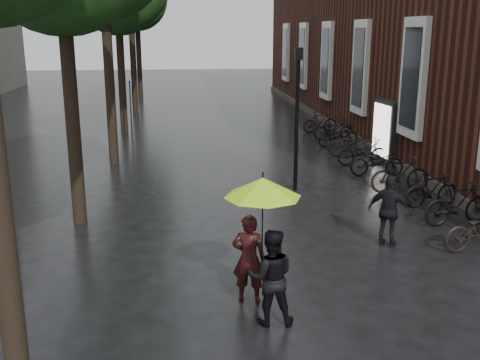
{
  "coord_description": "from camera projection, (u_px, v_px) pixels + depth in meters",
  "views": [
    {
      "loc": [
        -1.76,
        -5.99,
        4.43
      ],
      "look_at": [
        -0.5,
        5.05,
        1.44
      ],
      "focal_mm": 42.0,
      "sensor_mm": 36.0,
      "label": 1
    }
  ],
  "objects": [
    {
      "name": "lime_umbrella",
      "position": [
        263.0,
        187.0,
        8.48
      ],
      "size": [
        1.2,
        1.2,
        1.75
      ],
      "rotation": [
        0.0,
        0.0,
        -0.13
      ],
      "color": "black",
      "rests_on": "ground"
    },
    {
      "name": "parked_bicycles",
      "position": [
        374.0,
        157.0,
        18.03
      ],
      "size": [
        2.05,
        14.54,
        1.04
      ],
      "color": "black",
      "rests_on": "ground"
    },
    {
      "name": "ad_lightbox",
      "position": [
        385.0,
        132.0,
        19.03
      ],
      "size": [
        0.32,
        1.42,
        2.14
      ],
      "rotation": [
        0.0,
        0.0,
        0.08
      ],
      "color": "black",
      "rests_on": "ground"
    },
    {
      "name": "person_burgundy",
      "position": [
        249.0,
        259.0,
        9.26
      ],
      "size": [
        0.64,
        0.5,
        1.54
      ],
      "primitive_type": "imported",
      "rotation": [
        0.0,
        0.0,
        2.87
      ],
      "color": "black",
      "rests_on": "ground"
    },
    {
      "name": "pedestrian_walking",
      "position": [
        389.0,
        211.0,
        11.69
      ],
      "size": [
        0.95,
        0.82,
        1.54
      ],
      "primitive_type": "imported",
      "rotation": [
        0.0,
        0.0,
        2.53
      ],
      "color": "black",
      "rests_on": "ground"
    },
    {
      "name": "cycle_sign",
      "position": [
        131.0,
        97.0,
        22.83
      ],
      "size": [
        0.14,
        0.49,
        2.68
      ],
      "rotation": [
        0.0,
        0.0,
        0.1
      ],
      "color": "#262628",
      "rests_on": "ground"
    },
    {
      "name": "lamp_post",
      "position": [
        297.0,
        106.0,
        15.4
      ],
      "size": [
        0.2,
        0.2,
        3.96
      ],
      "rotation": [
        0.0,
        0.0,
        -0.03
      ],
      "color": "black",
      "rests_on": "ground"
    },
    {
      "name": "person_black",
      "position": [
        271.0,
        277.0,
        8.58
      ],
      "size": [
        0.8,
        0.65,
        1.54
      ],
      "primitive_type": "imported",
      "rotation": [
        0.0,
        0.0,
        3.05
      ],
      "color": "black",
      "rests_on": "ground"
    }
  ]
}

